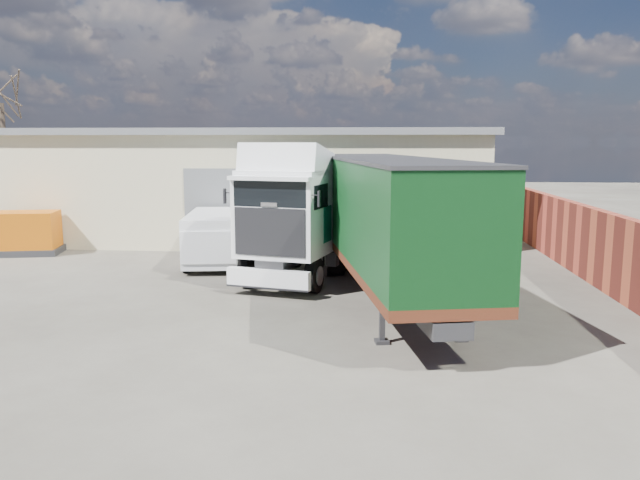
# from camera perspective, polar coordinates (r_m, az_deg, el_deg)

# --- Properties ---
(ground) EXTENTS (120.00, 120.00, 0.00)m
(ground) POSITION_cam_1_polar(r_m,az_deg,el_deg) (17.28, -8.83, -6.94)
(ground) COLOR black
(ground) RESTS_ON ground
(warehouse) EXTENTS (30.60, 12.60, 5.42)m
(warehouse) POSITION_cam_1_polar(r_m,az_deg,el_deg) (33.72, -12.63, 5.25)
(warehouse) COLOR beige
(warehouse) RESTS_ON ground
(brick_boundary_wall) EXTENTS (0.35, 26.00, 2.50)m
(brick_boundary_wall) POSITION_cam_1_polar(r_m,az_deg,el_deg) (23.67, 23.15, -0.17)
(brick_boundary_wall) COLOR maroon
(brick_boundary_wall) RESTS_ON ground
(tractor_unit) EXTENTS (4.25, 7.34, 4.69)m
(tractor_unit) POSITION_cam_1_polar(r_m,az_deg,el_deg) (20.91, -2.34, 1.43)
(tractor_unit) COLOR black
(tractor_unit) RESTS_ON ground
(box_trailer) EXTENTS (5.05, 13.07, 4.25)m
(box_trailer) POSITION_cam_1_polar(r_m,az_deg,el_deg) (18.61, 6.05, 2.39)
(box_trailer) COLOR #2D2D30
(box_trailer) RESTS_ON ground
(panel_van) EXTENTS (2.67, 5.10, 1.99)m
(panel_van) POSITION_cam_1_polar(r_m,az_deg,el_deg) (24.33, -9.60, 0.13)
(panel_van) COLOR black
(panel_van) RESTS_ON ground
(orange_skip) EXTENTS (3.20, 2.37, 1.81)m
(orange_skip) POSITION_cam_1_polar(r_m,az_deg,el_deg) (29.17, -25.44, 0.35)
(orange_skip) COLOR #2D2D30
(orange_skip) RESTS_ON ground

